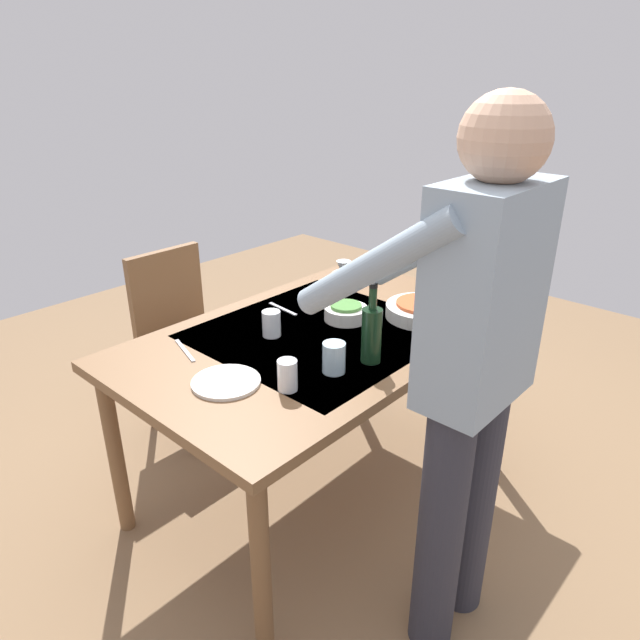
% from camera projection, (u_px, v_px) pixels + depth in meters
% --- Properties ---
extents(ground_plane, '(6.00, 6.00, 0.00)m').
position_uv_depth(ground_plane, '(320.00, 485.00, 2.58)').
color(ground_plane, '#846647').
extents(dining_table, '(1.57, 0.97, 0.77)m').
position_uv_depth(dining_table, '(320.00, 348.00, 2.30)').
color(dining_table, brown).
rests_on(dining_table, ground_plane).
extents(chair_near, '(0.40, 0.40, 0.91)m').
position_uv_depth(chair_near, '(182.00, 330.00, 2.85)').
color(chair_near, '#523019').
rests_on(chair_near, ground_plane).
extents(person_server, '(0.42, 0.61, 1.69)m').
position_uv_depth(person_server, '(470.00, 367.00, 1.59)').
color(person_server, '#2D2D38').
rests_on(person_server, ground_plane).
extents(wine_bottle, '(0.07, 0.07, 0.30)m').
position_uv_depth(wine_bottle, '(372.00, 333.00, 2.00)').
color(wine_bottle, black).
rests_on(wine_bottle, dining_table).
extents(wine_glass_left, '(0.07, 0.07, 0.15)m').
position_uv_depth(wine_glass_left, '(344.00, 271.00, 2.62)').
color(wine_glass_left, white).
rests_on(wine_glass_left, dining_table).
extents(water_cup_near_left, '(0.07, 0.07, 0.10)m').
position_uv_depth(water_cup_near_left, '(271.00, 324.00, 2.21)').
color(water_cup_near_left, silver).
rests_on(water_cup_near_left, dining_table).
extents(water_cup_near_right, '(0.07, 0.07, 0.11)m').
position_uv_depth(water_cup_near_right, '(287.00, 375.00, 1.84)').
color(water_cup_near_right, silver).
rests_on(water_cup_near_right, dining_table).
extents(water_cup_far_left, '(0.08, 0.08, 0.11)m').
position_uv_depth(water_cup_far_left, '(334.00, 358.00, 1.95)').
color(water_cup_far_left, silver).
rests_on(water_cup_far_left, dining_table).
extents(serving_bowl_pasta, '(0.30, 0.30, 0.07)m').
position_uv_depth(serving_bowl_pasta, '(422.00, 310.00, 2.38)').
color(serving_bowl_pasta, silver).
rests_on(serving_bowl_pasta, dining_table).
extents(side_bowl_salad, '(0.18, 0.18, 0.07)m').
position_uv_depth(side_bowl_salad, '(346.00, 312.00, 2.36)').
color(side_bowl_salad, silver).
rests_on(side_bowl_salad, dining_table).
extents(dinner_plate_near, '(0.23, 0.23, 0.01)m').
position_uv_depth(dinner_plate_near, '(354.00, 276.00, 2.86)').
color(dinner_plate_near, silver).
rests_on(dinner_plate_near, dining_table).
extents(dinner_plate_far, '(0.23, 0.23, 0.01)m').
position_uv_depth(dinner_plate_far, '(226.00, 382.00, 1.89)').
color(dinner_plate_far, silver).
rests_on(dinner_plate_far, dining_table).
extents(table_knife, '(0.07, 0.19, 0.00)m').
position_uv_depth(table_knife, '(185.00, 350.00, 2.11)').
color(table_knife, silver).
rests_on(table_knife, dining_table).
extents(table_fork, '(0.03, 0.18, 0.00)m').
position_uv_depth(table_fork, '(283.00, 309.00, 2.47)').
color(table_fork, silver).
rests_on(table_fork, dining_table).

